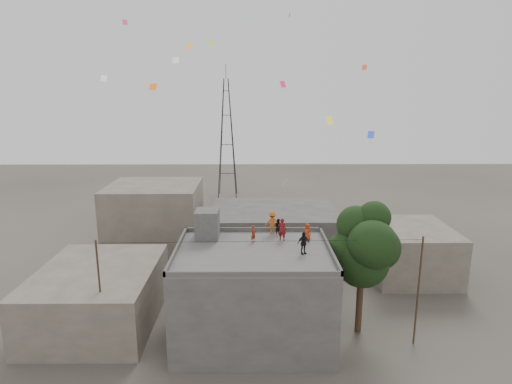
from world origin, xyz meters
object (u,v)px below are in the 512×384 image
stair_head_box (207,224)px  transmission_tower (227,138)px  person_dark_adult (303,243)px  person_red_adult (282,229)px  tree (365,247)px

stair_head_box → transmission_tower: transmission_tower is taller
transmission_tower → stair_head_box: bearing=-88.8°
stair_head_box → transmission_tower: 37.46m
transmission_tower → person_dark_adult: size_ratio=13.83×
person_red_adult → person_dark_adult: (1.17, -2.53, -0.06)m
stair_head_box → person_dark_adult: size_ratio=1.38×
tree → person_red_adult: bearing=165.3°
stair_head_box → person_red_adult: bearing=-6.6°
stair_head_box → tree: 10.80m
stair_head_box → person_dark_adult: stair_head_box is taller
transmission_tower → person_dark_adult: 41.22m
transmission_tower → person_red_adult: 38.53m
stair_head_box → person_dark_adult: (6.36, -3.13, -0.28)m
stair_head_box → tree: tree is taller
transmission_tower → person_red_adult: (5.99, -38.00, -2.18)m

